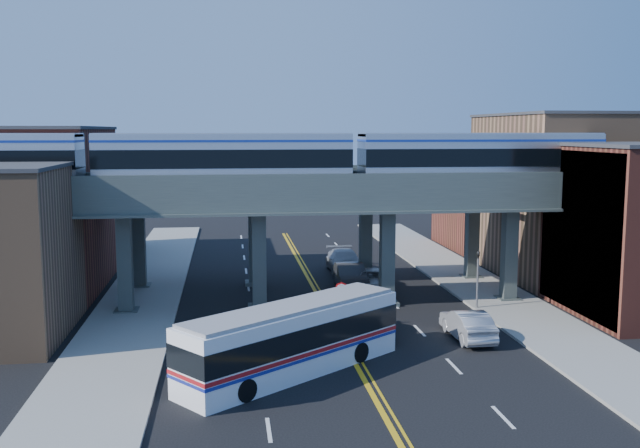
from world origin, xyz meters
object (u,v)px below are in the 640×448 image
object	(u,v)px
car_lane_b	(350,277)
car_parked_curb	(467,324)
car_lane_a	(373,321)
transit_train	(224,159)
transit_bus	(293,340)
car_lane_d	(345,261)
stop_sign	(341,298)
car_lane_c	(371,281)
traffic_signal	(478,273)

from	to	relation	value
car_lane_b	car_parked_curb	bearing A→B (deg)	-70.41
car_lane_a	car_parked_curb	xyz separation A→B (m)	(4.79, -1.48, 0.04)
car_lane_b	car_parked_curb	world-z (taller)	car_lane_b
car_lane_b	transit_train	bearing A→B (deg)	-150.32
transit_bus	car_lane_d	size ratio (longest dim) A/B	1.80
stop_sign	car_lane_c	world-z (taller)	stop_sign
stop_sign	car_lane_a	size ratio (longest dim) A/B	0.61
stop_sign	transit_bus	xyz separation A→B (m)	(-3.35, -6.91, -0.21)
stop_sign	traffic_signal	distance (m)	9.41
car_lane_d	car_parked_curb	bearing A→B (deg)	-78.99
traffic_signal	car_parked_curb	xyz separation A→B (m)	(-2.61, -5.79, -1.52)
car_lane_b	car_lane_c	xyz separation A→B (m)	(1.26, -0.81, -0.14)
stop_sign	traffic_signal	bearing A→B (deg)	18.63
transit_bus	car_lane_c	distance (m)	17.11
car_lane_c	transit_bus	bearing A→B (deg)	-107.81
stop_sign	car_lane_a	world-z (taller)	stop_sign
car_lane_a	car_lane_c	size ratio (longest dim) A/B	0.81
transit_train	car_parked_curb	xyz separation A→B (m)	(12.59, -7.79, -8.47)
stop_sign	transit_bus	bearing A→B (deg)	-115.85
stop_sign	transit_train	bearing A→B (deg)	141.53
car_lane_a	car_lane_c	distance (m)	10.27
traffic_signal	car_parked_curb	world-z (taller)	traffic_signal
car_lane_a	car_lane_b	distance (m)	10.92
traffic_signal	transit_bus	xyz separation A→B (m)	(-12.25, -9.91, -0.76)
car_lane_d	car_lane_b	bearing A→B (deg)	-95.49
transit_bus	car_parked_curb	xyz separation A→B (m)	(9.64, 4.12, -0.76)
car_lane_d	car_lane_c	bearing A→B (deg)	-84.02
car_lane_b	car_lane_d	world-z (taller)	car_lane_b
car_parked_curb	transit_train	bearing A→B (deg)	-32.33
car_lane_b	car_lane_c	bearing A→B (deg)	-31.53
car_lane_a	car_lane_b	xyz separation A→B (m)	(0.69, 10.90, 0.15)
transit_bus	stop_sign	bearing A→B (deg)	26.20
transit_train	stop_sign	distance (m)	10.99
stop_sign	traffic_signal	size ratio (longest dim) A/B	0.64
transit_train	car_lane_c	size ratio (longest dim) A/B	8.70
transit_train	transit_bus	bearing A→B (deg)	-76.10
transit_train	car_lane_b	xyz separation A→B (m)	(8.48, 4.59, -8.36)
traffic_signal	car_lane_c	world-z (taller)	traffic_signal
traffic_signal	car_lane_c	xyz separation A→B (m)	(-5.45, 5.78, -1.55)
stop_sign	car_lane_c	size ratio (longest dim) A/B	0.49
transit_train	car_parked_curb	bearing A→B (deg)	-31.76
car_lane_a	car_lane_c	xyz separation A→B (m)	(1.95, 10.09, 0.01)
transit_train	transit_bus	world-z (taller)	transit_train
car_parked_curb	car_lane_d	bearing A→B (deg)	-79.62
car_lane_b	car_lane_a	bearing A→B (deg)	-92.36
transit_train	car_lane_a	bearing A→B (deg)	-38.99
transit_train	car_lane_c	bearing A→B (deg)	21.19
traffic_signal	transit_bus	bearing A→B (deg)	-141.03
stop_sign	transit_bus	size ratio (longest dim) A/B	0.24
transit_bus	car_lane_b	bearing A→B (deg)	33.51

